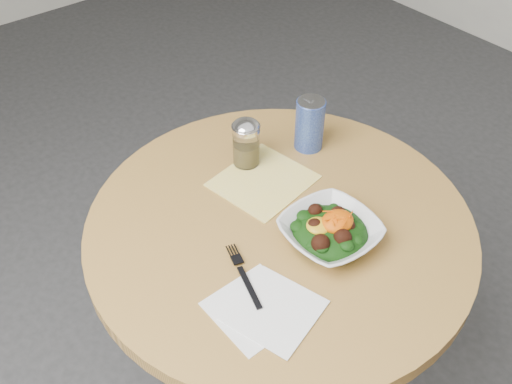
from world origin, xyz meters
The scene contains 8 objects.
ground centered at (0.00, 0.00, 0.00)m, with size 6.00×6.00×0.00m, color #2E2E30.
table centered at (0.00, 0.00, 0.55)m, with size 0.90×0.90×0.75m.
cloth_napkin centered at (0.06, 0.13, 0.75)m, with size 0.22×0.20×0.00m, color yellow.
paper_napkins centered at (-0.19, -0.17, 0.75)m, with size 0.21×0.21×0.00m.
salad_bowl centered at (0.04, -0.12, 0.78)m, with size 0.21×0.21×0.08m.
fork centered at (-0.17, -0.07, 0.76)m, with size 0.07×0.18×0.00m.
spice_shaker centered at (0.07, 0.21, 0.81)m, with size 0.07×0.07×0.13m.
beverage_can centered at (0.24, 0.16, 0.82)m, with size 0.08×0.08×0.15m.
Camera 1 is at (-0.63, -0.68, 1.69)m, focal length 40.00 mm.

